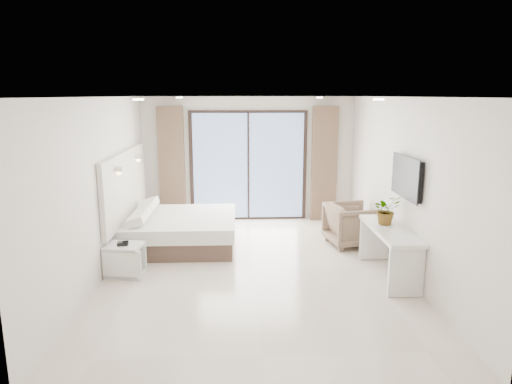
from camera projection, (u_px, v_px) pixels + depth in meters
ground at (254, 270)px, 7.23m from camera, size 6.20×6.20×0.00m
room_shell at (240, 164)px, 7.75m from camera, size 4.62×6.22×2.72m
bed at (180, 230)px, 8.39m from camera, size 1.99×1.89×0.69m
nightstand at (125, 260)px, 7.00m from camera, size 0.59×0.51×0.49m
phone at (123, 244)px, 6.92m from camera, size 0.17×0.14×0.05m
console_desk at (389, 241)px, 6.88m from camera, size 0.51×1.62×0.77m
plant at (386, 213)px, 7.02m from camera, size 0.50×0.53×0.35m
armchair at (351, 223)px, 8.39m from camera, size 0.91×0.95×0.85m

